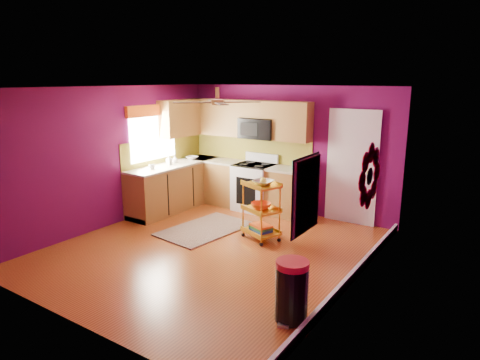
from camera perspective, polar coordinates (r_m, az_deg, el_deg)
The scene contains 18 objects.
ground at distance 6.85m, azimuth -3.80°, elevation -9.18°, with size 5.00×5.00×0.00m, color maroon.
room_envelope at distance 6.39m, azimuth -3.84°, elevation 4.41°, with size 4.54×5.04×2.52m.
lower_cabinets at distance 8.87m, azimuth -3.65°, elevation -0.94°, with size 2.81×2.31×0.94m.
electric_range at distance 8.70m, azimuth 1.95°, elevation -0.87°, with size 0.76×0.66×1.13m.
upper_cabinetry at distance 8.85m, azimuth -1.84°, elevation 8.03°, with size 2.80×2.30×1.26m.
left_window at distance 8.63m, azimuth -11.55°, elevation 7.22°, with size 0.08×1.35×1.08m.
panel_door at distance 8.05m, azimuth 14.70°, elevation 1.48°, with size 0.95×0.11×2.15m.
right_wall_art at distance 5.09m, azimuth 13.86°, elevation -0.46°, with size 0.04×2.74×1.04m.
ceiling_fan at distance 6.50m, azimuth -3.03°, elevation 10.40°, with size 1.01×1.01×0.26m.
shag_rug at distance 7.69m, azimuth -4.67°, elevation -6.52°, with size 1.00×1.64×0.02m, color black.
rolling_cart at distance 7.06m, azimuth 2.87°, elevation -3.75°, with size 0.71×0.62×1.07m.
trash_can at distance 4.89m, azimuth 6.91°, elevation -14.46°, with size 0.46×0.46×0.70m.
teal_kettle at distance 8.20m, azimuth 7.58°, elevation 2.00°, with size 0.18×0.18×0.21m.
toaster at distance 8.23m, azimuth 8.00°, elevation 2.08°, with size 0.22×0.15×0.18m, color beige.
soap_bottle_a at distance 8.65m, azimuth -9.43°, elevation 2.66°, with size 0.09×0.09×0.20m, color #EA3F72.
soap_bottle_b at distance 8.84m, azimuth -8.68°, elevation 2.76°, with size 0.12×0.12×0.15m, color white.
counter_dish at distance 9.22m, azimuth -6.39°, elevation 2.97°, with size 0.25×0.25×0.06m, color white.
counter_cup at distance 8.32m, azimuth -11.67°, elevation 1.75°, with size 0.11×0.11×0.09m, color white.
Camera 1 is at (3.87, -5.01, 2.63)m, focal length 32.00 mm.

